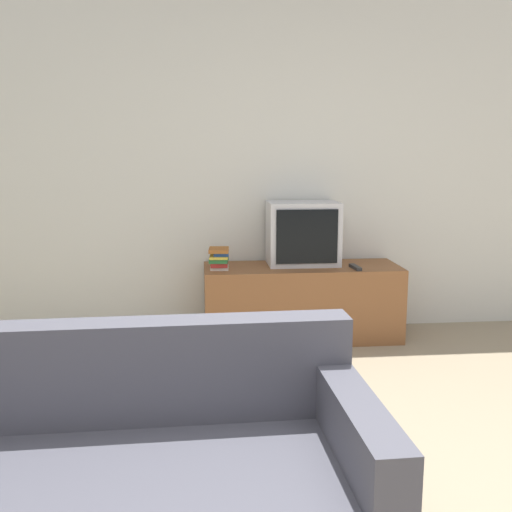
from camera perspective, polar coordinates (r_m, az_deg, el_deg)
name	(u,v)px	position (r m, az deg, el deg)	size (l,w,h in m)	color
wall_back	(275,169)	(4.80, 1.78, 8.28)	(9.00, 0.06, 2.60)	silver
tv_stand	(302,302)	(4.67, 4.37, -4.41)	(1.50, 0.52, 0.57)	brown
television	(303,233)	(4.64, 4.49, 2.17)	(0.54, 0.37, 0.49)	silver
couch	(69,500)	(2.32, -17.43, -21.30)	(2.14, 0.93, 0.81)	#474751
book_stack	(219,258)	(4.47, -3.52, -0.21)	(0.16, 0.22, 0.16)	silver
remote_on_stand	(355,267)	(4.55, 9.44, -1.06)	(0.06, 0.18, 0.02)	#2D2D2D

